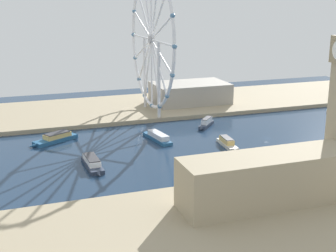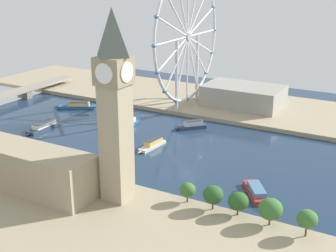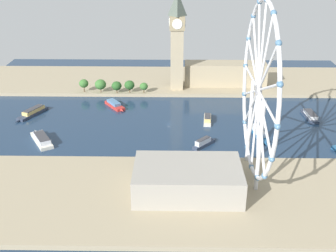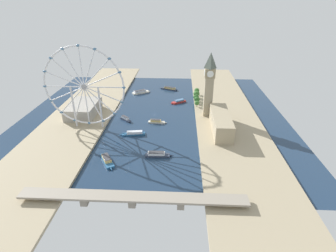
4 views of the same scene
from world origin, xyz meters
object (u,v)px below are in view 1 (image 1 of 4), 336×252
at_px(tour_boat_1, 227,143).
at_px(tour_boat_6, 206,123).
at_px(riverside_hall, 190,93).
at_px(tour_boat_0, 56,138).
at_px(parliament_block, 269,179).
at_px(tour_boat_4, 157,137).
at_px(ferris_wheel, 151,41).
at_px(tour_boat_7, 92,163).

distance_m(tour_boat_1, tour_boat_6, 45.03).
bearing_deg(riverside_hall, tour_boat_0, 118.75).
bearing_deg(parliament_block, tour_boat_4, 7.24).
bearing_deg(tour_boat_1, tour_boat_6, 177.59).
relative_size(ferris_wheel, tour_boat_4, 3.05).
relative_size(riverside_hall, tour_boat_6, 3.07).
bearing_deg(tour_boat_6, parliament_block, 30.39).
distance_m(tour_boat_4, tour_boat_7, 59.64).
height_order(ferris_wheel, tour_boat_1, ferris_wheel).
relative_size(ferris_wheel, tour_boat_1, 3.90).
xyz_separation_m(tour_boat_6, tour_boat_7, (-53.36, 90.81, -0.32)).
xyz_separation_m(parliament_block, tour_boat_6, (130.12, -28.16, -11.32)).
distance_m(tour_boat_0, tour_boat_1, 108.46).
distance_m(riverside_hall, tour_boat_6, 66.39).
bearing_deg(ferris_wheel, tour_boat_1, -166.52).
relative_size(tour_boat_0, tour_boat_4, 0.93).
xyz_separation_m(parliament_block, tour_boat_1, (85.43, -22.61, -11.76)).
bearing_deg(parliament_block, tour_boat_0, 30.45).
distance_m(ferris_wheel, tour_boat_6, 74.67).
relative_size(riverside_hall, tour_boat_1, 2.24).
distance_m(ferris_wheel, tour_boat_7, 128.40).
height_order(tour_boat_0, tour_boat_7, tour_boat_0).
xyz_separation_m(riverside_hall, tour_boat_7, (-117.80, 104.26, -8.97)).
relative_size(ferris_wheel, riverside_hall, 1.74).
bearing_deg(tour_boat_7, tour_boat_1, 93.85).
bearing_deg(parliament_block, tour_boat_6, -12.21).
xyz_separation_m(riverside_hall, tour_boat_6, (-64.43, 13.45, -8.66)).
bearing_deg(tour_boat_0, ferris_wheel, 179.80).
bearing_deg(tour_boat_4, parliament_block, 178.29).
height_order(tour_boat_4, tour_boat_7, tour_boat_7).
distance_m(riverside_hall, tour_boat_0, 134.83).
distance_m(ferris_wheel, tour_boat_0, 104.82).
xyz_separation_m(tour_boat_0, tour_boat_6, (0.28, -104.50, 0.30)).
height_order(riverside_hall, tour_boat_0, riverside_hall).
relative_size(parliament_block, riverside_hall, 1.29).
height_order(tour_boat_0, tour_boat_6, tour_boat_6).
xyz_separation_m(tour_boat_0, tour_boat_7, (-53.08, -13.69, -0.02)).
distance_m(tour_boat_1, tour_boat_7, 85.70).
bearing_deg(tour_boat_6, tour_boat_0, -47.25).
distance_m(riverside_hall, tour_boat_1, 111.13).
relative_size(tour_boat_0, tour_boat_7, 1.02).
height_order(parliament_block, tour_boat_7, parliament_block).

